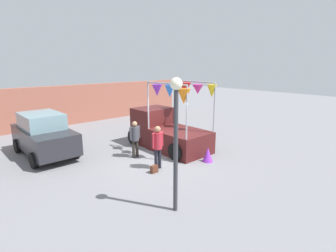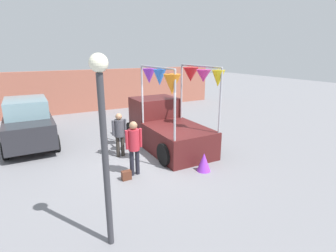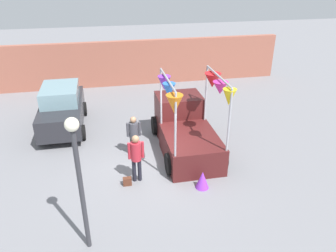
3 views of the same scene
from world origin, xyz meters
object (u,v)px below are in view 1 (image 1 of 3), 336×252
object	(u,v)px
person_customer	(158,143)
handbag	(154,169)
person_vendor	(135,136)
folded_kite_bundle_violet	(208,155)
vendor_truck	(166,129)
street_lamp	(176,126)
parked_car	(44,135)

from	to	relation	value
person_customer	handbag	bearing A→B (deg)	-150.26
person_vendor	folded_kite_bundle_violet	bearing A→B (deg)	-51.87
vendor_truck	folded_kite_bundle_violet	size ratio (longest dim) A/B	6.84
vendor_truck	street_lamp	world-z (taller)	street_lamp
person_vendor	folded_kite_bundle_violet	size ratio (longest dim) A/B	2.67
person_vendor	person_customer	bearing A→B (deg)	-93.45
parked_car	folded_kite_bundle_violet	bearing A→B (deg)	-48.79
folded_kite_bundle_violet	person_customer	bearing A→B (deg)	158.03
person_vendor	street_lamp	distance (m)	4.76
handbag	person_vendor	bearing A→B (deg)	76.25
person_customer	handbag	distance (m)	0.97
vendor_truck	parked_car	bearing A→B (deg)	150.68
parked_car	person_vendor	bearing A→B (deg)	-46.43
parked_car	handbag	world-z (taller)	parked_car
parked_car	folded_kite_bundle_violet	world-z (taller)	parked_car
parked_car	handbag	size ratio (longest dim) A/B	14.29
person_vendor	vendor_truck	bearing A→B (deg)	7.17
person_customer	street_lamp	size ratio (longest dim) A/B	0.46
vendor_truck	street_lamp	xyz separation A→B (m)	(-3.64, -4.47, 1.51)
person_customer	folded_kite_bundle_violet	world-z (taller)	person_customer
parked_car	handbag	xyz separation A→B (m)	(2.35, -4.77, -0.80)
street_lamp	vendor_truck	bearing A→B (deg)	50.84
vendor_truck	person_customer	size ratio (longest dim) A/B	2.42
parked_car	handbag	distance (m)	5.38
parked_car	street_lamp	xyz separation A→B (m)	(1.15, -7.16, 1.46)
vendor_truck	handbag	size ratio (longest dim) A/B	14.65
person_customer	street_lamp	bearing A→B (deg)	-120.93
person_customer	street_lamp	xyz separation A→B (m)	(-1.55, -2.59, 1.38)
person_customer	street_lamp	world-z (taller)	street_lamp
parked_car	vendor_truck	bearing A→B (deg)	-29.32
parked_car	person_vendor	xyz separation A→B (m)	(2.80, -2.94, 0.02)
person_customer	street_lamp	distance (m)	3.32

